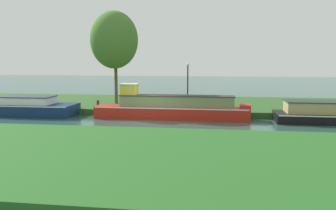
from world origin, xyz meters
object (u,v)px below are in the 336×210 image
red_barge (172,108)px  lamp_post (188,80)px  navy_narrowboat (33,107)px  black_cruiser (315,113)px  willow_tree_left (114,40)px  mooring_post_near (98,104)px  mooring_post_far (42,103)px

red_barge → lamp_post: lamp_post is taller
navy_narrowboat → black_cruiser: bearing=0.0°
navy_narrowboat → red_barge: bearing=0.0°
willow_tree_left → lamp_post: (5.75, -1.27, -2.91)m
willow_tree_left → lamp_post: bearing=-12.5°
navy_narrowboat → mooring_post_near: navy_narrowboat is taller
lamp_post → mooring_post_near: size_ratio=5.84×
lamp_post → black_cruiser: bearing=-18.8°
mooring_post_near → black_cruiser: bearing=-6.2°
navy_narrowboat → black_cruiser: (18.44, 0.00, -0.01)m
mooring_post_near → lamp_post: bearing=10.7°
black_cruiser → mooring_post_far: black_cruiser is taller
red_barge → lamp_post: bearing=74.6°
lamp_post → mooring_post_far: bearing=-173.6°
navy_narrowboat → mooring_post_near: size_ratio=10.47×
mooring_post_far → willow_tree_left: bearing=27.3°
black_cruiser → mooring_post_near: bearing=173.8°
red_barge → willow_tree_left: bearing=141.1°
mooring_post_far → mooring_post_near: bearing=0.0°
red_barge → mooring_post_far: size_ratio=17.73×
willow_tree_left → lamp_post: 6.57m
red_barge → navy_narrowboat: 9.62m
lamp_post → red_barge: bearing=-105.4°
red_barge → willow_tree_left: 7.87m
black_cruiser → mooring_post_near: (-14.36, 1.57, 0.10)m
red_barge → willow_tree_left: willow_tree_left is taller
mooring_post_far → lamp_post: bearing=6.4°
black_cruiser → willow_tree_left: willow_tree_left is taller
willow_tree_left → mooring_post_near: (-0.54, -2.46, -4.62)m
black_cruiser → willow_tree_left: size_ratio=0.65×
black_cruiser → mooring_post_far: size_ratio=8.21×
navy_narrowboat → black_cruiser: 18.44m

